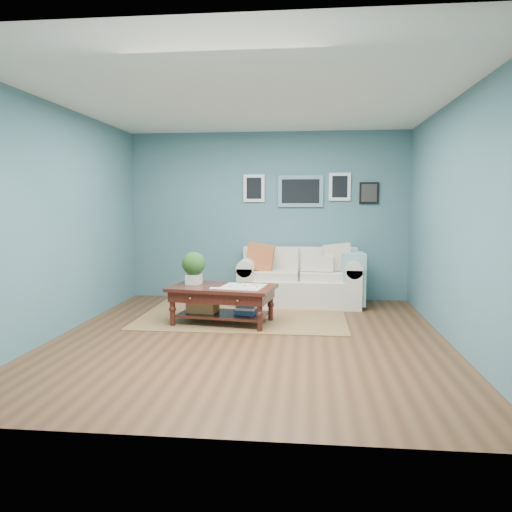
# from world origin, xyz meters

# --- Properties ---
(room_shell) EXTENTS (5.00, 5.02, 2.70)m
(room_shell) POSITION_xyz_m (0.01, 0.06, 1.36)
(room_shell) COLOR brown
(room_shell) RESTS_ON ground
(area_rug) EXTENTS (2.79, 2.23, 0.01)m
(area_rug) POSITION_xyz_m (-0.22, 1.28, 0.01)
(area_rug) COLOR brown
(area_rug) RESTS_ON ground
(loveseat) EXTENTS (1.89, 0.86, 0.97)m
(loveseat) POSITION_xyz_m (0.61, 2.03, 0.39)
(loveseat) COLOR white
(loveseat) RESTS_ON ground
(coffee_table) EXTENTS (1.42, 0.96, 0.92)m
(coffee_table) POSITION_xyz_m (-0.50, 0.68, 0.41)
(coffee_table) COLOR black
(coffee_table) RESTS_ON ground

